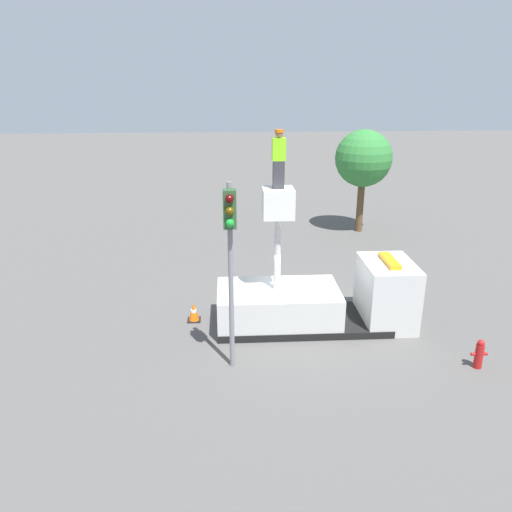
{
  "coord_description": "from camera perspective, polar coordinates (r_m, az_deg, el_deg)",
  "views": [
    {
      "loc": [
        -2.39,
        -14.83,
        7.86
      ],
      "look_at": [
        -1.61,
        -1.2,
        2.9
      ],
      "focal_mm": 35.0,
      "sensor_mm": 36.0,
      "label": 1
    }
  ],
  "objects": [
    {
      "name": "fire_hydrant",
      "position": [
        15.7,
        24.15,
        -10.19
      ],
      "size": [
        0.48,
        0.24,
        0.89
      ],
      "color": "red",
      "rests_on": "ground"
    },
    {
      "name": "tree_left_bg",
      "position": [
        26.49,
        12.19,
        10.79
      ],
      "size": [
        2.9,
        2.9,
        5.32
      ],
      "color": "brown",
      "rests_on": "ground"
    },
    {
      "name": "worker",
      "position": [
        15.1,
        2.62,
        10.98
      ],
      "size": [
        0.4,
        0.26,
        1.75
      ],
      "color": "#38383D",
      "rests_on": "bucket_truck"
    },
    {
      "name": "ground_plane",
      "position": [
        16.96,
        5.25,
        -7.73
      ],
      "size": [
        120.0,
        120.0,
        0.0
      ],
      "primitive_type": "plane",
      "color": "#565451"
    },
    {
      "name": "bucket_truck",
      "position": [
        16.66,
        7.08,
        -5.05
      ],
      "size": [
        6.43,
        2.33,
        4.63
      ],
      "color": "black",
      "rests_on": "ground"
    },
    {
      "name": "traffic_light_pole",
      "position": [
        12.96,
        -2.96,
        1.55
      ],
      "size": [
        0.34,
        0.57,
        5.33
      ],
      "color": "gray",
      "rests_on": "ground"
    },
    {
      "name": "traffic_cone_rear",
      "position": [
        17.11,
        -7.13,
        -6.38
      ],
      "size": [
        0.44,
        0.44,
        0.66
      ],
      "color": "black",
      "rests_on": "ground"
    }
  ]
}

